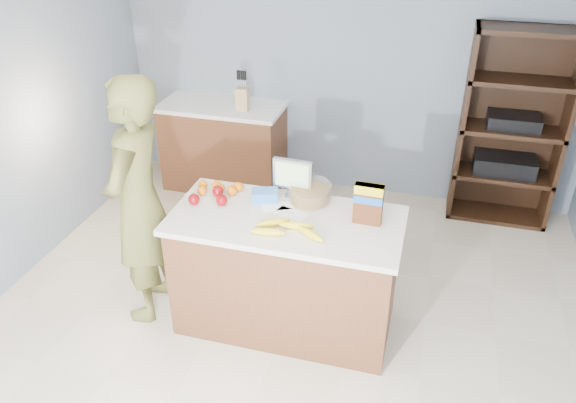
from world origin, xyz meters
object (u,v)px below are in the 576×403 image
(counter_peninsula, at_px, (286,276))
(tv, at_px, (293,176))
(cereal_box, at_px, (368,201))
(person, at_px, (139,203))
(shelving_unit, at_px, (510,131))

(counter_peninsula, distance_m, tv, 0.71)
(tv, relative_size, cereal_box, 1.01)
(person, bearing_deg, shelving_unit, 124.86)
(cereal_box, bearing_deg, shelving_unit, 62.44)
(shelving_unit, bearing_deg, person, -140.18)
(counter_peninsula, xyz_separation_m, shelving_unit, (1.55, 2.05, 0.45))
(shelving_unit, height_order, cereal_box, shelving_unit)
(tv, bearing_deg, person, -157.81)
(cereal_box, bearing_deg, tv, 159.12)
(counter_peninsula, height_order, tv, tv)
(person, distance_m, cereal_box, 1.58)
(counter_peninsula, height_order, person, person)
(shelving_unit, distance_m, cereal_box, 2.22)
(counter_peninsula, distance_m, person, 1.15)
(shelving_unit, xyz_separation_m, person, (-2.58, -2.15, 0.05))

